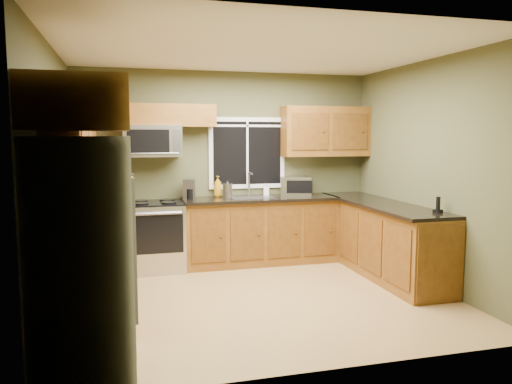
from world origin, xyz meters
name	(u,v)px	position (x,y,z in m)	size (l,w,h in m)	color
floor	(260,298)	(0.00, 0.00, 0.00)	(4.20, 4.20, 0.00)	#A17D47
ceiling	(260,50)	(0.00, 0.00, 2.70)	(4.20, 4.20, 0.00)	white
back_wall	(227,167)	(0.00, 1.80, 1.35)	(4.20, 4.20, 0.00)	#494B2C
front_wall	(324,197)	(0.00, -1.80, 1.35)	(4.20, 4.20, 0.00)	#494B2C
left_wall	(53,182)	(-2.10, 0.00, 1.35)	(3.60, 3.60, 0.00)	#494B2C
right_wall	(429,174)	(2.10, 0.00, 1.35)	(3.60, 3.60, 0.00)	#494B2C
window	(247,153)	(0.30, 1.78, 1.55)	(1.12, 0.03, 1.02)	white
base_cabinets_left	(92,258)	(-1.80, 0.48, 0.45)	(0.60, 2.65, 0.90)	brown
countertop_left	(93,216)	(-1.78, 0.48, 0.92)	(0.65, 2.65, 0.04)	black
base_cabinets_back	(260,231)	(0.42, 1.50, 0.45)	(2.17, 0.60, 0.90)	brown
countertop_back	(261,199)	(0.42, 1.48, 0.92)	(2.17, 0.65, 0.04)	black
base_cabinets_peninsula	(382,240)	(1.80, 0.54, 0.45)	(0.60, 2.52, 0.90)	brown
countertop_peninsula	(381,204)	(1.78, 0.55, 0.92)	(0.65, 2.50, 0.04)	black
upper_cabinets_left	(74,130)	(-1.94, 0.48, 1.86)	(0.33, 2.65, 0.72)	brown
upper_cabinets_back_left	(167,115)	(-0.85, 1.64, 2.07)	(1.30, 0.33, 0.30)	brown
upper_cabinets_back_right	(326,131)	(1.45, 1.64, 1.86)	(1.30, 0.33, 0.72)	brown
upper_cabinet_over_fridge	(78,104)	(-1.74, -1.30, 2.03)	(0.72, 0.90, 0.38)	brown
refrigerator	(84,255)	(-1.74, -1.30, 0.90)	(0.74, 0.90, 1.80)	#B7B7BC
range	(155,236)	(-1.05, 1.47, 0.47)	(0.76, 0.69, 0.94)	#B7B7BC
microwave	(152,141)	(-1.05, 1.61, 1.73)	(0.76, 0.41, 0.42)	#B7B7BC
sink	(252,197)	(0.30, 1.49, 0.95)	(0.60, 0.42, 0.36)	slate
toaster_oven	(296,186)	(0.99, 1.62, 1.08)	(0.50, 0.44, 0.27)	#B7B7BC
coffee_maker	(189,190)	(-0.57, 1.57, 1.07)	(0.20, 0.24, 0.27)	slate
kettle	(227,190)	(-0.05, 1.51, 1.05)	(0.17, 0.17, 0.25)	#B7B7BC
paper_towel_roll	(301,187)	(1.02, 1.52, 1.07)	(0.14, 0.14, 0.29)	white
soap_bottle_a	(218,186)	(-0.15, 1.70, 1.09)	(0.11, 0.11, 0.29)	#C48812
soap_bottle_b	(266,189)	(0.56, 1.70, 1.02)	(0.08, 0.08, 0.17)	white
soap_bottle_c	(228,191)	(0.00, 1.70, 1.02)	(0.12, 0.12, 0.15)	white
cordless_phone	(438,208)	(1.98, -0.37, 0.99)	(0.10, 0.10, 0.18)	black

